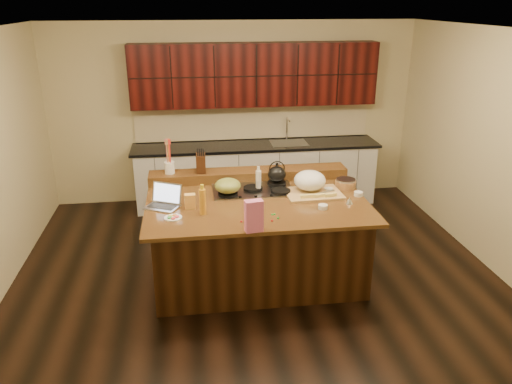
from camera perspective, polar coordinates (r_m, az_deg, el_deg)
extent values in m
cube|color=black|center=(5.87, 0.07, -9.37)|extent=(5.50, 5.00, 0.01)
cube|color=silver|center=(5.06, 0.08, 18.10)|extent=(5.50, 5.00, 0.01)
cube|color=#C6B98B|center=(7.71, -2.55, 8.99)|extent=(5.50, 0.01, 2.70)
cube|color=#C6B98B|center=(3.06, 6.74, -11.07)|extent=(5.50, 0.01, 2.70)
cube|color=#C6B98B|center=(6.30, 25.82, 4.06)|extent=(0.01, 5.00, 2.70)
cube|color=black|center=(5.65, 0.07, -5.48)|extent=(2.22, 1.42, 0.88)
cube|color=black|center=(5.46, 0.07, -1.17)|extent=(2.40, 1.60, 0.04)
cube|color=black|center=(6.08, -0.85, 2.02)|extent=(2.40, 0.30, 0.12)
cube|color=gray|center=(5.73, -0.34, 0.20)|extent=(0.92, 0.52, 0.02)
cylinder|color=black|center=(5.81, -3.45, 0.71)|extent=(0.22, 0.22, 0.03)
cylinder|color=black|center=(5.89, 2.38, 0.99)|extent=(0.22, 0.22, 0.03)
cylinder|color=black|center=(5.57, -3.23, -0.22)|extent=(0.22, 0.22, 0.03)
cylinder|color=black|center=(5.65, 2.85, 0.09)|extent=(0.22, 0.22, 0.03)
cylinder|color=black|center=(5.72, -0.35, 0.41)|extent=(0.22, 0.22, 0.03)
cube|color=silver|center=(7.67, 0.03, 1.95)|extent=(3.60, 0.62, 0.90)
cube|color=black|center=(7.53, 0.03, 5.33)|extent=(3.70, 0.66, 0.04)
cube|color=gray|center=(7.61, 3.78, 5.57)|extent=(0.55, 0.42, 0.01)
cylinder|color=gray|center=(7.73, 3.55, 7.25)|extent=(0.02, 0.02, 0.36)
cube|color=black|center=(7.46, -0.13, 13.27)|extent=(3.60, 0.34, 0.90)
cube|color=#C6B98B|center=(7.76, -0.28, 7.94)|extent=(3.60, 0.03, 0.50)
ellipsoid|color=black|center=(5.85, 2.40, 2.04)|extent=(0.24, 0.24, 0.19)
ellipsoid|color=olive|center=(5.54, -3.25, 0.73)|extent=(0.36, 0.36, 0.16)
cube|color=#B7B7BC|center=(5.36, -10.66, -1.70)|extent=(0.41, 0.36, 0.02)
cube|color=black|center=(5.35, -10.67, -1.60)|extent=(0.32, 0.25, 0.00)
cube|color=#B7B7BC|center=(5.40, -10.14, -0.09)|extent=(0.33, 0.22, 0.22)
cube|color=silver|center=(5.40, -10.18, -0.12)|extent=(0.30, 0.19, 0.19)
cylinder|color=gold|center=(5.09, -6.12, -1.11)|extent=(0.09, 0.09, 0.27)
cylinder|color=silver|center=(5.67, 0.28, 1.26)|extent=(0.07, 0.07, 0.25)
cube|color=tan|center=(5.65, 6.56, -0.18)|extent=(0.64, 0.48, 0.03)
ellipsoid|color=white|center=(5.68, 6.17, 1.32)|extent=(0.36, 0.36, 0.22)
cube|color=#EDD872|center=(5.48, 5.80, -0.48)|extent=(0.14, 0.04, 0.04)
cube|color=#EDD872|center=(5.51, 7.17, -0.41)|extent=(0.14, 0.04, 0.04)
cube|color=#EDD872|center=(5.54, 8.52, -0.33)|extent=(0.14, 0.04, 0.04)
cylinder|color=gray|center=(5.65, 7.95, 0.01)|extent=(0.24, 0.10, 0.01)
cylinder|color=white|center=(5.28, 7.65, -1.68)|extent=(0.13, 0.13, 0.04)
cylinder|color=white|center=(5.70, 11.63, -0.20)|extent=(0.12, 0.12, 0.04)
cylinder|color=white|center=(5.75, 8.30, 0.23)|extent=(0.12, 0.12, 0.04)
cylinder|color=#996B3F|center=(5.89, 10.19, 0.88)|extent=(0.30, 0.30, 0.09)
cone|color=silver|center=(5.45, 10.62, -0.97)|extent=(0.09, 0.09, 0.07)
cube|color=pink|center=(4.68, -0.24, -2.75)|extent=(0.18, 0.11, 0.31)
cylinder|color=white|center=(5.08, -9.45, -2.92)|extent=(0.23, 0.23, 0.01)
cube|color=#F2B555|center=(5.27, -7.54, -1.05)|extent=(0.11, 0.08, 0.16)
cylinder|color=white|center=(6.01, -9.85, 2.75)|extent=(0.15, 0.15, 0.14)
cube|color=black|center=(5.99, -6.32, 3.29)|extent=(0.12, 0.18, 0.22)
ellipsoid|color=red|center=(4.94, 1.84, -3.29)|extent=(0.02, 0.02, 0.02)
ellipsoid|color=#198C26|center=(5.09, 2.13, -2.55)|extent=(0.02, 0.02, 0.02)
ellipsoid|color=red|center=(5.08, -1.01, -2.60)|extent=(0.02, 0.02, 0.02)
ellipsoid|color=#198C26|center=(4.99, -0.07, -3.05)|extent=(0.02, 0.02, 0.02)
ellipsoid|color=red|center=(5.08, -0.92, -2.57)|extent=(0.02, 0.02, 0.02)
ellipsoid|color=#198C26|center=(5.08, 1.86, -2.59)|extent=(0.02, 0.02, 0.02)
ellipsoid|color=red|center=(4.93, -1.67, -3.39)|extent=(0.02, 0.02, 0.02)
ellipsoid|color=#198C26|center=(5.01, 2.53, -2.99)|extent=(0.02, 0.02, 0.02)
ellipsoid|color=red|center=(5.02, -0.03, -2.90)|extent=(0.02, 0.02, 0.02)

